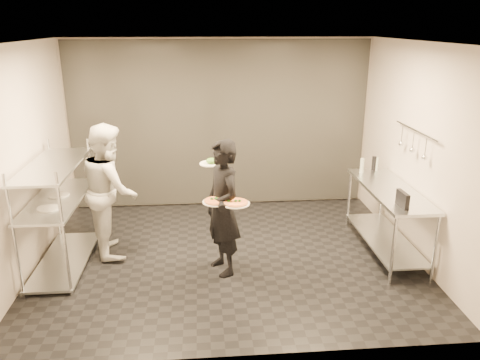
{
  "coord_description": "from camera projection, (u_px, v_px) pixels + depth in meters",
  "views": [
    {
      "loc": [
        -0.32,
        -5.67,
        3.02
      ],
      "look_at": [
        0.17,
        -0.02,
        1.1
      ],
      "focal_mm": 35.0,
      "sensor_mm": 36.0,
      "label": 1
    }
  ],
  "objects": [
    {
      "name": "utensil_rail",
      "position": [
        414.0,
        142.0,
        6.05
      ],
      "size": [
        0.07,
        1.2,
        0.31
      ],
      "color": "silver",
      "rests_on": "room_shell"
    },
    {
      "name": "pos_monitor",
      "position": [
        403.0,
        199.0,
        5.57
      ],
      "size": [
        0.06,
        0.27,
        0.19
      ],
      "primitive_type": "cube",
      "rotation": [
        0.0,
        0.0,
        0.04
      ],
      "color": "black",
      "rests_on": "prep_counter"
    },
    {
      "name": "prep_counter",
      "position": [
        388.0,
        209.0,
        6.32
      ],
      "size": [
        0.6,
        1.8,
        0.92
      ],
      "color": "silver",
      "rests_on": "ground"
    },
    {
      "name": "bottle_clear",
      "position": [
        377.0,
        164.0,
        6.96
      ],
      "size": [
        0.06,
        0.06,
        0.2
      ],
      "primitive_type": "cylinder",
      "color": "#97A597",
      "rests_on": "prep_counter"
    },
    {
      "name": "waiter",
      "position": [
        223.0,
        208.0,
        5.73
      ],
      "size": [
        0.62,
        0.74,
        1.72
      ],
      "primitive_type": "imported",
      "rotation": [
        0.0,
        0.0,
        -1.17
      ],
      "color": "black",
      "rests_on": "ground"
    },
    {
      "name": "bottle_green",
      "position": [
        362.0,
        166.0,
        6.85
      ],
      "size": [
        0.06,
        0.06,
        0.21
      ],
      "primitive_type": "cylinder",
      "color": "#97A597",
      "rests_on": "prep_counter"
    },
    {
      "name": "room_shell",
      "position": [
        222.0,
        136.0,
        7.01
      ],
      "size": [
        5.0,
        4.0,
        2.8
      ],
      "color": "black",
      "rests_on": "ground"
    },
    {
      "name": "bottle_dark",
      "position": [
        374.0,
        163.0,
        6.96
      ],
      "size": [
        0.06,
        0.06,
        0.21
      ],
      "primitive_type": "cylinder",
      "color": "black",
      "rests_on": "prep_counter"
    },
    {
      "name": "chef",
      "position": [
        110.0,
        190.0,
        6.25
      ],
      "size": [
        0.88,
        1.02,
        1.79
      ],
      "primitive_type": "imported",
      "rotation": [
        0.0,
        0.0,
        1.84
      ],
      "color": "silver",
      "rests_on": "ground"
    },
    {
      "name": "pizza_plate_far",
      "position": [
        236.0,
        203.0,
        5.44
      ],
      "size": [
        0.33,
        0.33,
        0.05
      ],
      "color": "white",
      "rests_on": "waiter"
    },
    {
      "name": "pass_rack",
      "position": [
        58.0,
        209.0,
        5.93
      ],
      "size": [
        0.6,
        1.6,
        1.5
      ],
      "color": "silver",
      "rests_on": "ground"
    },
    {
      "name": "pizza_plate_near",
      "position": [
        216.0,
        201.0,
        5.52
      ],
      "size": [
        0.32,
        0.32,
        0.05
      ],
      "color": "white",
      "rests_on": "waiter"
    },
    {
      "name": "salad_plate",
      "position": [
        212.0,
        162.0,
        5.81
      ],
      "size": [
        0.3,
        0.3,
        0.07
      ],
      "color": "white",
      "rests_on": "waiter"
    }
  ]
}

